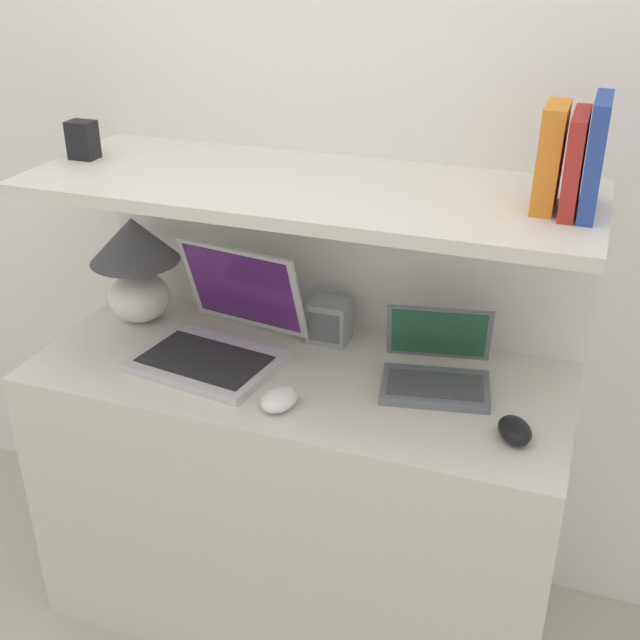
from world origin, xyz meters
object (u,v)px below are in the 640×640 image
second_mouse (515,430)px  shelf_gadget (83,140)px  book_orange (550,157)px  laptop_large (219,336)px  laptop_small (436,369)px  book_red (575,163)px  book_blue (595,157)px  table_lamp (136,260)px  router_box (329,321)px  computer_mouse (279,399)px

second_mouse → shelf_gadget: (-1.07, 0.17, 0.46)m
book_orange → laptop_large: bearing=-175.1°
laptop_large → laptop_small: size_ratio=1.34×
book_red → book_orange: bearing=180.0°
laptop_large → book_red: size_ratio=1.95×
laptop_small → book_orange: bearing=3.9°
book_blue → shelf_gadget: bearing=180.0°
laptop_large → book_red: 0.89m
table_lamp → shelf_gadget: shelf_gadget is taller
table_lamp → laptop_large: table_lamp is taller
router_box → book_red: book_red is taller
book_red → shelf_gadget: book_red is taller
second_mouse → shelf_gadget: size_ratio=1.27×
second_mouse → router_box: bearing=150.8°
laptop_large → shelf_gadget: size_ratio=4.18×
second_mouse → book_red: size_ratio=0.59×
book_red → shelf_gadget: (-1.11, 0.00, -0.05)m
computer_mouse → book_red: (0.53, 0.23, 0.51)m
laptop_large → second_mouse: 0.72m
laptop_large → computer_mouse: 0.28m
shelf_gadget → table_lamp: bearing=31.3°
book_blue → book_orange: book_blue is taller
computer_mouse → second_mouse: bearing=6.3°
router_box → book_orange: size_ratio=0.53×
book_orange → router_box: bearing=167.9°
laptop_large → second_mouse: laptop_large is taller
laptop_small → book_blue: book_blue is taller
laptop_large → shelf_gadget: (-0.36, 0.06, 0.43)m
table_lamp → computer_mouse: (0.51, -0.27, -0.15)m
second_mouse → laptop_small: bearing=141.0°
second_mouse → router_box: size_ratio=1.05×
computer_mouse → book_red: book_red is taller
laptop_small → book_blue: bearing=2.7°
shelf_gadget → second_mouse: bearing=-9.1°
second_mouse → shelf_gadget: bearing=170.9°
second_mouse → book_orange: bearing=93.7°
laptop_small → router_box: (-0.30, 0.12, 0.01)m
table_lamp → laptop_large: 0.32m
laptop_large → laptop_small: bearing=5.3°
computer_mouse → book_red: 0.77m
table_lamp → book_orange: bearing=-2.7°
book_orange → book_blue: bearing=0.0°
second_mouse → shelf_gadget: 1.18m
laptop_small → second_mouse: bearing=-39.0°
laptop_small → book_orange: (0.19, 0.01, 0.50)m
computer_mouse → router_box: bearing=90.2°
table_lamp → book_red: 1.10m
second_mouse → book_blue: (0.07, 0.17, 0.52)m
router_box → shelf_gadget: 0.73m
laptop_small → shelf_gadget: (-0.88, 0.01, 0.44)m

